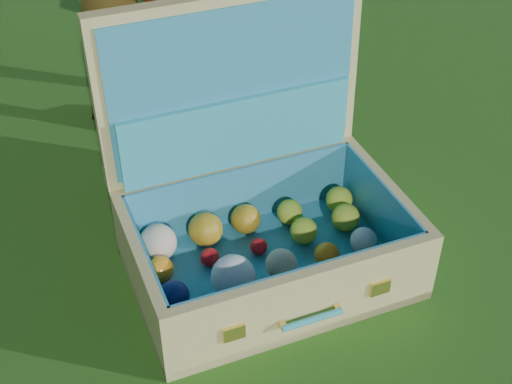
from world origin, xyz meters
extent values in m
plane|color=#215114|center=(0.00, 0.00, 0.00)|extent=(60.00, 60.00, 0.00)
cube|color=#CCBB6D|center=(0.20, -0.20, 0.01)|extent=(0.68, 0.45, 0.02)
cube|color=#CCBB6D|center=(0.20, -0.41, 0.10)|extent=(0.68, 0.03, 0.20)
cube|color=#CCBB6D|center=(0.20, 0.02, 0.10)|extent=(0.68, 0.03, 0.20)
cube|color=#CCBB6D|center=(-0.13, -0.20, 0.10)|extent=(0.03, 0.40, 0.20)
cube|color=#CCBB6D|center=(0.52, -0.20, 0.10)|extent=(0.03, 0.40, 0.20)
cube|color=teal|center=(0.20, -0.20, 0.03)|extent=(0.63, 0.40, 0.01)
cube|color=teal|center=(0.20, -0.40, 0.11)|extent=(0.63, 0.01, 0.18)
cube|color=teal|center=(0.20, 0.00, 0.11)|extent=(0.63, 0.01, 0.18)
cube|color=teal|center=(-0.11, -0.20, 0.11)|extent=(0.01, 0.40, 0.18)
cube|color=teal|center=(0.51, -0.20, 0.11)|extent=(0.01, 0.40, 0.18)
cube|color=#CCBB6D|center=(0.20, 0.06, 0.43)|extent=(0.68, 0.05, 0.45)
cube|color=teal|center=(0.20, 0.03, 0.43)|extent=(0.63, 0.02, 0.40)
cube|color=teal|center=(0.20, 0.02, 0.30)|extent=(0.61, 0.03, 0.19)
cube|color=#F2C659|center=(0.02, -0.43, 0.10)|extent=(0.05, 0.01, 0.04)
cube|color=#F2C659|center=(0.38, -0.43, 0.10)|extent=(0.05, 0.01, 0.04)
cylinder|color=teal|center=(0.20, -0.44, 0.08)|extent=(0.15, 0.02, 0.02)
cube|color=#F2C659|center=(0.13, -0.44, 0.08)|extent=(0.01, 0.02, 0.01)
cube|color=#F2C659|center=(0.27, -0.44, 0.08)|extent=(0.01, 0.02, 0.01)
sphere|color=orange|center=(-0.06, -0.34, 0.07)|extent=(0.07, 0.07, 0.07)
sphere|color=#101B52|center=(0.08, -0.33, 0.07)|extent=(0.07, 0.07, 0.07)
sphere|color=#B8CC31|center=(0.20, -0.34, 0.07)|extent=(0.07, 0.07, 0.07)
sphere|color=silver|center=(0.32, -0.34, 0.08)|extent=(0.09, 0.09, 0.09)
sphere|color=#B8CC31|center=(0.45, -0.34, 0.07)|extent=(0.07, 0.07, 0.07)
sphere|color=#101B52|center=(-0.07, -0.24, 0.07)|extent=(0.08, 0.08, 0.08)
sphere|color=silver|center=(0.08, -0.25, 0.09)|extent=(0.11, 0.11, 0.11)
sphere|color=beige|center=(0.21, -0.24, 0.07)|extent=(0.08, 0.08, 0.08)
sphere|color=orange|center=(0.33, -0.25, 0.06)|extent=(0.06, 0.06, 0.06)
sphere|color=silver|center=(0.44, -0.24, 0.07)|extent=(0.07, 0.07, 0.07)
sphere|color=orange|center=(-0.07, -0.14, 0.07)|extent=(0.07, 0.07, 0.07)
sphere|color=red|center=(0.06, -0.14, 0.06)|extent=(0.05, 0.05, 0.05)
sphere|color=red|center=(0.19, -0.14, 0.05)|extent=(0.05, 0.05, 0.05)
sphere|color=#B8CC31|center=(0.32, -0.15, 0.07)|extent=(0.07, 0.07, 0.07)
sphere|color=#B8CC31|center=(0.44, -0.14, 0.07)|extent=(0.08, 0.08, 0.08)
sphere|color=beige|center=(-0.05, -0.06, 0.08)|extent=(0.10, 0.10, 0.10)
sphere|color=#AB7E16|center=(0.08, -0.05, 0.08)|extent=(0.09, 0.09, 0.09)
sphere|color=#AB7E16|center=(0.19, -0.05, 0.07)|extent=(0.08, 0.08, 0.08)
sphere|color=#B8CC31|center=(0.31, -0.06, 0.07)|extent=(0.07, 0.07, 0.07)
sphere|color=#B8CC31|center=(0.46, -0.06, 0.07)|extent=(0.07, 0.07, 0.07)
camera|label=1|loc=(-0.32, -1.40, 1.30)|focal=50.00mm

